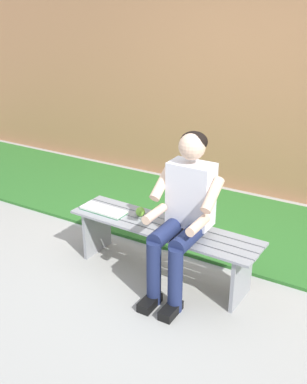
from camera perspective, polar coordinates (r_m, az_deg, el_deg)
grass_strip at (r=4.83m, az=7.78°, el=-3.48°), size 9.00×1.55×0.03m
brick_wall at (r=5.56m, az=7.95°, el=12.53°), size 9.50×0.24×2.31m
bench_near at (r=3.78m, az=1.17°, el=-5.67°), size 1.64×0.45×0.45m
person_seated at (r=3.44m, az=3.72°, el=-2.19°), size 0.50×0.69×1.26m
apple at (r=3.86m, az=-1.64°, el=-2.45°), size 0.08×0.08×0.08m
book_open at (r=3.98m, az=-6.19°, el=-2.26°), size 0.42×0.17×0.02m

